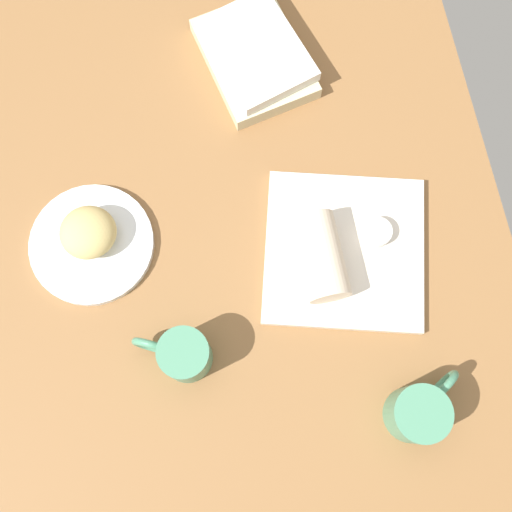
# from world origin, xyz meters

# --- Properties ---
(dining_table) EXTENTS (1.10, 0.90, 0.04)m
(dining_table) POSITION_xyz_m (0.00, 0.00, 0.02)
(dining_table) COLOR olive
(dining_table) RESTS_ON ground
(round_plate) EXTENTS (0.21, 0.21, 0.01)m
(round_plate) POSITION_xyz_m (0.01, 0.24, 0.05)
(round_plate) COLOR white
(round_plate) RESTS_ON dining_table
(scone_pastry) EXTENTS (0.09, 0.09, 0.06)m
(scone_pastry) POSITION_xyz_m (0.02, 0.24, 0.08)
(scone_pastry) COLOR tan
(scone_pastry) RESTS_ON round_plate
(square_plate) EXTENTS (0.31, 0.31, 0.02)m
(square_plate) POSITION_xyz_m (-0.07, -0.17, 0.05)
(square_plate) COLOR silver
(square_plate) RESTS_ON dining_table
(sauce_cup) EXTENTS (0.05, 0.05, 0.02)m
(sauce_cup) POSITION_xyz_m (-0.06, -0.22, 0.07)
(sauce_cup) COLOR silver
(sauce_cup) RESTS_ON square_plate
(breakfast_wrap) EXTENTS (0.14, 0.07, 0.07)m
(breakfast_wrap) POSITION_xyz_m (-0.09, -0.12, 0.09)
(breakfast_wrap) COLOR beige
(breakfast_wrap) RESTS_ON square_plate
(book_stack) EXTENTS (0.25, 0.20, 0.05)m
(book_stack) POSITION_xyz_m (0.30, -0.09, 0.07)
(book_stack) COLOR beige
(book_stack) RESTS_ON dining_table
(coffee_mug) EXTENTS (0.08, 0.12, 0.09)m
(coffee_mug) POSITION_xyz_m (-0.20, 0.12, 0.08)
(coffee_mug) COLOR #4C8C6B
(coffee_mug) RESTS_ON dining_table
(second_mug) EXTENTS (0.10, 0.12, 0.09)m
(second_mug) POSITION_xyz_m (-0.35, -0.22, 0.09)
(second_mug) COLOR #4C8C6B
(second_mug) RESTS_ON dining_table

